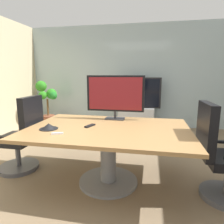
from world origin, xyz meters
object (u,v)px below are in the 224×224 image
(potted_plant, at_px, (48,103))
(remote_control, at_px, (90,126))
(office_chair_left, at_px, (23,140))
(office_chair_right, at_px, (220,160))
(tv_monitor, at_px, (115,95))
(conference_table, at_px, (108,141))
(conference_phone, at_px, (49,127))
(wall_display_unit, at_px, (136,112))

(potted_plant, relative_size, remote_control, 7.23)
(remote_control, bearing_deg, office_chair_left, -165.03)
(office_chair_right, height_order, potted_plant, potted_plant)
(tv_monitor, xyz_separation_m, remote_control, (-0.24, -0.48, -0.35))
(conference_table, xyz_separation_m, conference_phone, (-0.69, -0.20, 0.20))
(wall_display_unit, xyz_separation_m, conference_phone, (-0.86, -2.87, 0.33))
(conference_phone, relative_size, remote_control, 1.29)
(potted_plant, bearing_deg, conference_phone, -60.73)
(conference_table, bearing_deg, office_chair_right, -3.40)
(conference_phone, height_order, remote_control, conference_phone)
(wall_display_unit, xyz_separation_m, potted_plant, (-2.32, -0.26, 0.20))
(remote_control, bearing_deg, conference_phone, -135.05)
(conference_phone, xyz_separation_m, remote_control, (0.45, 0.21, -0.02))
(office_chair_right, relative_size, tv_monitor, 1.30)
(conference_phone, bearing_deg, tv_monitor, 44.93)
(conference_phone, bearing_deg, wall_display_unit, 73.42)
(potted_plant, bearing_deg, tv_monitor, -41.74)
(conference_table, height_order, tv_monitor, tv_monitor)
(office_chair_left, bearing_deg, office_chair_right, 85.96)
(conference_phone, distance_m, remote_control, 0.50)
(remote_control, bearing_deg, wall_display_unit, 101.26)
(potted_plant, distance_m, conference_phone, 3.00)
(wall_display_unit, height_order, remote_control, wall_display_unit)
(conference_table, bearing_deg, office_chair_left, 175.50)
(conference_table, relative_size, conference_phone, 9.02)
(conference_table, relative_size, potted_plant, 1.61)
(office_chair_left, bearing_deg, remote_control, 85.01)
(office_chair_left, distance_m, tv_monitor, 1.49)
(conference_table, height_order, remote_control, remote_control)
(wall_display_unit, xyz_separation_m, remote_control, (-0.40, -2.66, 0.30))
(wall_display_unit, distance_m, remote_control, 2.71)
(office_chair_left, height_order, conference_phone, office_chair_left)
(conference_table, xyz_separation_m, wall_display_unit, (0.16, 2.67, -0.13))
(conference_table, bearing_deg, wall_display_unit, 86.50)
(office_chair_right, distance_m, potted_plant, 4.26)
(office_chair_left, xyz_separation_m, potted_plant, (-0.87, 2.31, 0.19))
(conference_table, height_order, office_chair_left, office_chair_left)
(potted_plant, bearing_deg, office_chair_right, -35.90)
(tv_monitor, bearing_deg, potted_plant, 138.26)
(tv_monitor, relative_size, potted_plant, 0.68)
(office_chair_left, xyz_separation_m, wall_display_unit, (1.45, 2.57, -0.01))
(conference_table, xyz_separation_m, remote_control, (-0.24, 0.01, 0.18))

